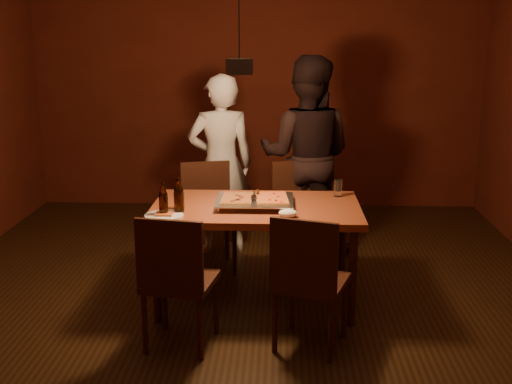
{
  "coord_description": "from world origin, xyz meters",
  "views": [
    {
      "loc": [
        0.28,
        -4.22,
        1.98
      ],
      "look_at": [
        0.1,
        0.24,
        0.85
      ],
      "focal_mm": 45.0,
      "sensor_mm": 36.0,
      "label": 1
    }
  ],
  "objects_px": {
    "pizza_tray": "(255,202)",
    "pendant_lamp": "(239,65)",
    "chair_near_right": "(308,271)",
    "chair_far_left": "(208,206)",
    "chair_far_right": "(299,205)",
    "beer_bottle_a": "(163,200)",
    "dining_table": "(256,215)",
    "diner_white": "(221,165)",
    "plate_slice": "(164,216)",
    "chair_near_left": "(176,271)",
    "diner_dark": "(306,156)",
    "beer_bottle_b": "(179,196)"
  },
  "relations": [
    {
      "from": "plate_slice",
      "to": "pizza_tray",
      "type": "bearing_deg",
      "value": 27.34
    },
    {
      "from": "pizza_tray",
      "to": "pendant_lamp",
      "type": "relative_size",
      "value": 0.5
    },
    {
      "from": "chair_near_right",
      "to": "chair_far_right",
      "type": "bearing_deg",
      "value": 109.01
    },
    {
      "from": "dining_table",
      "to": "chair_far_right",
      "type": "bearing_deg",
      "value": 67.68
    },
    {
      "from": "pendant_lamp",
      "to": "beer_bottle_a",
      "type": "bearing_deg",
      "value": -172.79
    },
    {
      "from": "chair_near_left",
      "to": "plate_slice",
      "type": "bearing_deg",
      "value": 117.74
    },
    {
      "from": "chair_far_left",
      "to": "chair_near_right",
      "type": "relative_size",
      "value": 0.97
    },
    {
      "from": "chair_near_right",
      "to": "pendant_lamp",
      "type": "bearing_deg",
      "value": 150.16
    },
    {
      "from": "chair_near_left",
      "to": "beer_bottle_b",
      "type": "bearing_deg",
      "value": 105.61
    },
    {
      "from": "diner_dark",
      "to": "pizza_tray",
      "type": "bearing_deg",
      "value": 82.39
    },
    {
      "from": "beer_bottle_b",
      "to": "pizza_tray",
      "type": "bearing_deg",
      "value": 23.73
    },
    {
      "from": "chair_near_left",
      "to": "diner_white",
      "type": "xyz_separation_m",
      "value": [
        0.1,
        1.91,
        0.27
      ]
    },
    {
      "from": "plate_slice",
      "to": "chair_near_right",
      "type": "bearing_deg",
      "value": -23.53
    },
    {
      "from": "chair_near_right",
      "to": "pizza_tray",
      "type": "bearing_deg",
      "value": 134.53
    },
    {
      "from": "chair_near_left",
      "to": "pendant_lamp",
      "type": "bearing_deg",
      "value": 64.86
    },
    {
      "from": "dining_table",
      "to": "plate_slice",
      "type": "bearing_deg",
      "value": -152.33
    },
    {
      "from": "pizza_tray",
      "to": "pendant_lamp",
      "type": "bearing_deg",
      "value": -116.84
    },
    {
      "from": "chair_far_left",
      "to": "chair_far_right",
      "type": "relative_size",
      "value": 0.99
    },
    {
      "from": "dining_table",
      "to": "diner_dark",
      "type": "distance_m",
      "value": 1.25
    },
    {
      "from": "chair_near_left",
      "to": "plate_slice",
      "type": "xyz_separation_m",
      "value": [
        -0.14,
        0.44,
        0.22
      ]
    },
    {
      "from": "pizza_tray",
      "to": "plate_slice",
      "type": "relative_size",
      "value": 2.08
    },
    {
      "from": "beer_bottle_a",
      "to": "beer_bottle_b",
      "type": "distance_m",
      "value": 0.12
    },
    {
      "from": "chair_far_left",
      "to": "pizza_tray",
      "type": "height_order",
      "value": "chair_far_left"
    },
    {
      "from": "chair_far_right",
      "to": "plate_slice",
      "type": "relative_size",
      "value": 1.96
    },
    {
      "from": "chair_far_right",
      "to": "beer_bottle_a",
      "type": "bearing_deg",
      "value": 33.98
    },
    {
      "from": "chair_far_right",
      "to": "pendant_lamp",
      "type": "bearing_deg",
      "value": 51.99
    },
    {
      "from": "beer_bottle_b",
      "to": "diner_white",
      "type": "relative_size",
      "value": 0.16
    },
    {
      "from": "chair_far_right",
      "to": "chair_near_right",
      "type": "distance_m",
      "value": 1.55
    },
    {
      "from": "dining_table",
      "to": "chair_near_right",
      "type": "relative_size",
      "value": 2.82
    },
    {
      "from": "diner_dark",
      "to": "pendant_lamp",
      "type": "bearing_deg",
      "value": 81.95
    },
    {
      "from": "chair_near_left",
      "to": "dining_table",
      "type": "bearing_deg",
      "value": 68.28
    },
    {
      "from": "diner_white",
      "to": "pendant_lamp",
      "type": "distance_m",
      "value": 1.7
    },
    {
      "from": "diner_dark",
      "to": "beer_bottle_a",
      "type": "bearing_deg",
      "value": 66.81
    },
    {
      "from": "chair_near_right",
      "to": "chair_far_left",
      "type": "bearing_deg",
      "value": 136.4
    },
    {
      "from": "diner_white",
      "to": "chair_near_right",
      "type": "bearing_deg",
      "value": 98.19
    },
    {
      "from": "pizza_tray",
      "to": "diner_white",
      "type": "bearing_deg",
      "value": 102.14
    },
    {
      "from": "chair_far_left",
      "to": "beer_bottle_b",
      "type": "relative_size",
      "value": 2.03
    },
    {
      "from": "beer_bottle_a",
      "to": "diner_dark",
      "type": "relative_size",
      "value": 0.13
    },
    {
      "from": "dining_table",
      "to": "chair_far_left",
      "type": "distance_m",
      "value": 0.88
    },
    {
      "from": "chair_far_right",
      "to": "beer_bottle_a",
      "type": "height_order",
      "value": "beer_bottle_a"
    },
    {
      "from": "pizza_tray",
      "to": "diner_dark",
      "type": "distance_m",
      "value": 1.24
    },
    {
      "from": "chair_near_right",
      "to": "diner_white",
      "type": "bearing_deg",
      "value": 129.13
    },
    {
      "from": "pizza_tray",
      "to": "pendant_lamp",
      "type": "distance_m",
      "value": 1.02
    },
    {
      "from": "chair_far_right",
      "to": "dining_table",
      "type": "bearing_deg",
      "value": 52.09
    },
    {
      "from": "pizza_tray",
      "to": "plate_slice",
      "type": "xyz_separation_m",
      "value": [
        -0.6,
        -0.31,
        -0.01
      ]
    },
    {
      "from": "chair_near_right",
      "to": "diner_dark",
      "type": "height_order",
      "value": "diner_dark"
    },
    {
      "from": "chair_far_right",
      "to": "beer_bottle_b",
      "type": "xyz_separation_m",
      "value": [
        -0.86,
        -1.05,
        0.34
      ]
    },
    {
      "from": "chair_far_left",
      "to": "plate_slice",
      "type": "distance_m",
      "value": 1.11
    },
    {
      "from": "chair_far_right",
      "to": "diner_white",
      "type": "bearing_deg",
      "value": -41.03
    },
    {
      "from": "chair_near_right",
      "to": "beer_bottle_a",
      "type": "distance_m",
      "value": 1.11
    }
  ]
}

